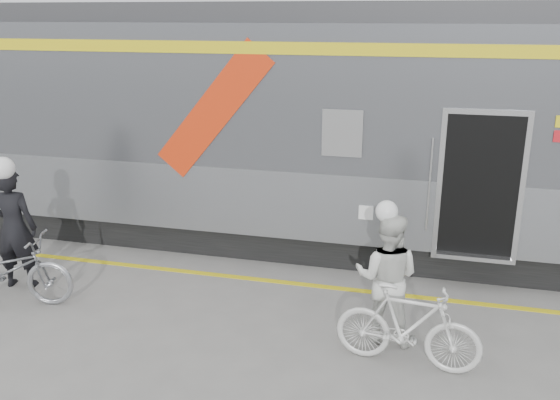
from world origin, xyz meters
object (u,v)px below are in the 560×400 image
(man, at_px, (14,228))
(bicycle_left, at_px, (4,270))
(bicycle_right, at_px, (408,326))
(woman, at_px, (387,278))

(man, bearing_deg, bicycle_left, 97.67)
(bicycle_left, relative_size, bicycle_right, 1.15)
(bicycle_left, bearing_deg, man, 7.67)
(man, relative_size, bicycle_right, 1.09)
(bicycle_left, xyz_separation_m, woman, (5.24, 0.36, 0.33))
(bicycle_left, relative_size, woman, 1.16)
(man, xyz_separation_m, bicycle_right, (5.74, -0.74, -0.41))
(man, distance_m, woman, 5.45)
(man, distance_m, bicycle_left, 0.72)
(man, height_order, woman, man)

